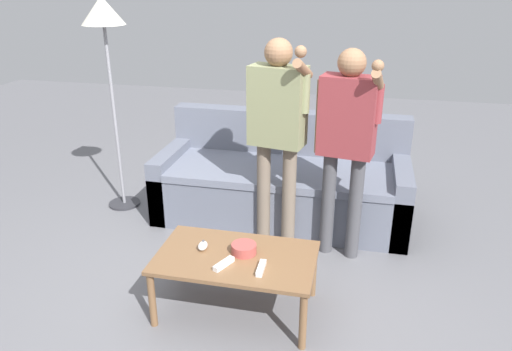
# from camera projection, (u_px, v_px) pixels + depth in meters

# --- Properties ---
(ground_plane) EXTENTS (12.00, 12.00, 0.00)m
(ground_plane) POSITION_uv_depth(u_px,v_px,m) (225.00, 304.00, 3.13)
(ground_plane) COLOR slate
(couch) EXTENTS (2.09, 0.89, 0.85)m
(couch) POSITION_uv_depth(u_px,v_px,m) (283.00, 183.00, 4.20)
(couch) COLOR slate
(couch) RESTS_ON ground
(coffee_table) EXTENTS (0.96, 0.57, 0.39)m
(coffee_table) POSITION_uv_depth(u_px,v_px,m) (236.00, 262.00, 2.95)
(coffee_table) COLOR brown
(coffee_table) RESTS_ON ground
(snack_bowl) EXTENTS (0.15, 0.15, 0.06)m
(snack_bowl) POSITION_uv_depth(u_px,v_px,m) (244.00, 249.00, 2.95)
(snack_bowl) COLOR #B24C47
(snack_bowl) RESTS_ON coffee_table
(game_remote_nunchuk) EXTENTS (0.06, 0.09, 0.05)m
(game_remote_nunchuk) POSITION_uv_depth(u_px,v_px,m) (203.00, 245.00, 2.99)
(game_remote_nunchuk) COLOR white
(game_remote_nunchuk) RESTS_ON coffee_table
(floor_lamp) EXTENTS (0.35, 0.35, 1.81)m
(floor_lamp) POSITION_uv_depth(u_px,v_px,m) (104.00, 27.00, 3.87)
(floor_lamp) COLOR #2D2D33
(floor_lamp) RESTS_ON ground
(player_center) EXTENTS (0.47, 0.37, 1.57)m
(player_center) POSITION_uv_depth(u_px,v_px,m) (277.00, 122.00, 3.45)
(player_center) COLOR #756656
(player_center) RESTS_ON ground
(player_right) EXTENTS (0.45, 0.36, 1.53)m
(player_right) POSITION_uv_depth(u_px,v_px,m) (347.00, 132.00, 3.33)
(player_right) COLOR #47474C
(player_right) RESTS_ON ground
(game_remote_wand_near) EXTENTS (0.10, 0.16, 0.03)m
(game_remote_wand_near) POSITION_uv_depth(u_px,v_px,m) (224.00, 264.00, 2.82)
(game_remote_wand_near) COLOR white
(game_remote_wand_near) RESTS_ON coffee_table
(game_remote_wand_far) EXTENTS (0.04, 0.15, 0.03)m
(game_remote_wand_far) POSITION_uv_depth(u_px,v_px,m) (261.00, 268.00, 2.78)
(game_remote_wand_far) COLOR white
(game_remote_wand_far) RESTS_ON coffee_table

